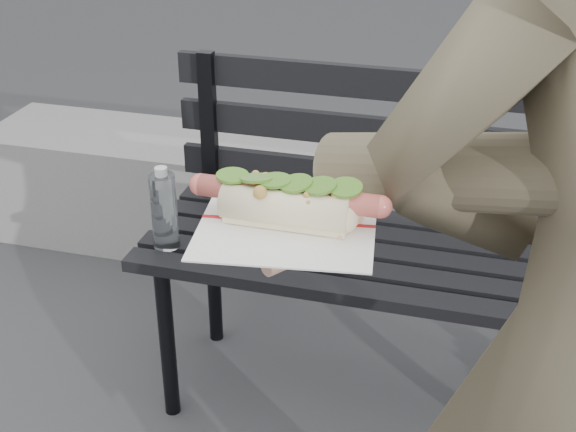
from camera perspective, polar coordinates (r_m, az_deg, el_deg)
name	(u,v)px	position (r m, az deg, el deg)	size (l,w,h in m)	color
park_bench	(446,229)	(1.99, 11.15, -0.95)	(1.50, 0.44, 0.88)	black
concrete_block	(157,188)	(2.94, -9.27, 1.97)	(1.20, 0.40, 0.40)	slate
held_hotdog	(471,186)	(0.88, 12.86, 2.11)	(0.62, 0.30, 0.20)	brown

